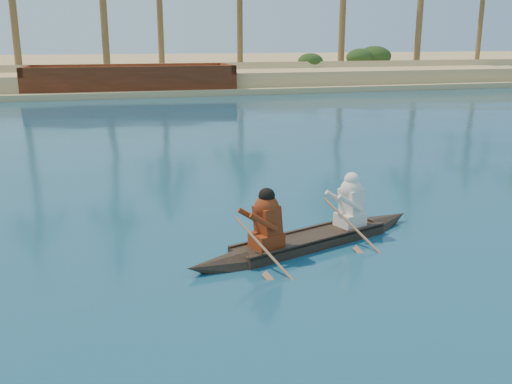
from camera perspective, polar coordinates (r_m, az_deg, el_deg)
name	(u,v)px	position (r m, az deg, el deg)	size (l,w,h in m)	color
ground	(511,168)	(17.09, 24.13, 2.19)	(160.00, 160.00, 0.00)	navy
sandy_embankment	(192,68)	(60.53, -6.38, 12.25)	(150.00, 51.00, 1.50)	#D3B877
shrub_cluster	(229,68)	(45.47, -2.74, 12.27)	(100.00, 6.00, 2.40)	#1F3111
canoe	(310,231)	(9.78, 5.46, -3.90)	(4.76, 2.14, 1.33)	#32271B
barge_mid	(131,82)	(37.60, -12.40, 10.66)	(12.97, 4.80, 2.13)	maroon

